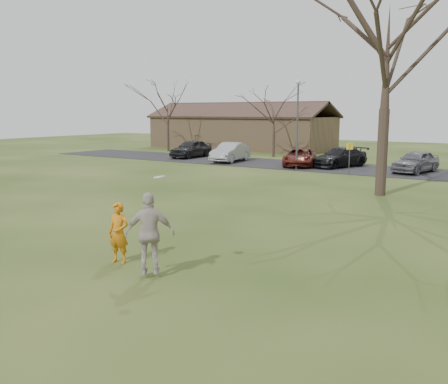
# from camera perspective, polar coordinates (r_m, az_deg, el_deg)

# --- Properties ---
(ground) EXTENTS (120.00, 120.00, 0.00)m
(ground) POSITION_cam_1_polar(r_m,az_deg,el_deg) (13.00, -9.84, -8.97)
(ground) COLOR #1E380F
(ground) RESTS_ON ground
(parking_strip) EXTENTS (62.00, 6.50, 0.04)m
(parking_strip) POSITION_cam_1_polar(r_m,az_deg,el_deg) (35.23, 19.11, 2.30)
(parking_strip) COLOR black
(parking_strip) RESTS_ON ground
(player_defender) EXTENTS (0.68, 0.52, 1.67)m
(player_defender) POSITION_cam_1_polar(r_m,az_deg,el_deg) (13.46, -12.26, -4.71)
(player_defender) COLOR #C06C0F
(player_defender) RESTS_ON ground
(car_0) EXTENTS (2.00, 4.68, 1.57)m
(car_0) POSITION_cam_1_polar(r_m,az_deg,el_deg) (43.47, -3.90, 5.12)
(car_0) COLOR black
(car_0) RESTS_ON parking_strip
(car_1) EXTENTS (2.18, 4.85, 1.54)m
(car_1) POSITION_cam_1_polar(r_m,az_deg,el_deg) (39.70, 0.77, 4.71)
(car_1) COLOR #9A9CA0
(car_1) RESTS_ON parking_strip
(car_2) EXTENTS (3.58, 5.19, 1.32)m
(car_2) POSITION_cam_1_polar(r_m,az_deg,el_deg) (36.91, 8.91, 4.07)
(car_2) COLOR #581C14
(car_2) RESTS_ON parking_strip
(car_3) EXTENTS (3.47, 5.25, 1.41)m
(car_3) POSITION_cam_1_polar(r_m,az_deg,el_deg) (36.82, 13.41, 3.98)
(car_3) COLOR black
(car_3) RESTS_ON parking_strip
(car_4) EXTENTS (2.68, 4.63, 1.48)m
(car_4) POSITION_cam_1_polar(r_m,az_deg,el_deg) (34.96, 21.60, 3.36)
(car_4) COLOR slate
(car_4) RESTS_ON parking_strip
(catching_play) EXTENTS (1.25, 1.13, 2.46)m
(catching_play) POSITION_cam_1_polar(r_m,az_deg,el_deg) (12.03, -8.69, -4.84)
(catching_play) COLOR #B3A8A1
(catching_play) RESTS_ON ground
(building) EXTENTS (20.60, 8.50, 5.14)m
(building) POSITION_cam_1_polar(r_m,az_deg,el_deg) (54.97, 2.04, 7.19)
(building) COLOR #8C6D4C
(building) RESTS_ON ground
(lamp_post) EXTENTS (0.34, 0.34, 6.27)m
(lamp_post) POSITION_cam_1_polar(r_m,az_deg,el_deg) (34.63, 8.64, 9.15)
(lamp_post) COLOR #47474C
(lamp_post) RESTS_ON ground
(sign_yellow) EXTENTS (0.35, 0.35, 2.08)m
(sign_yellow) POSITION_cam_1_polar(r_m,az_deg,el_deg) (32.79, 14.54, 4.54)
(sign_yellow) COLOR #47474C
(sign_yellow) RESTS_ON ground
(big_tree) EXTENTS (9.00, 9.00, 14.00)m
(big_tree) POSITION_cam_1_polar(r_m,az_deg,el_deg) (24.99, 18.68, 15.67)
(big_tree) COLOR #352821
(big_tree) RESTS_ON ground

